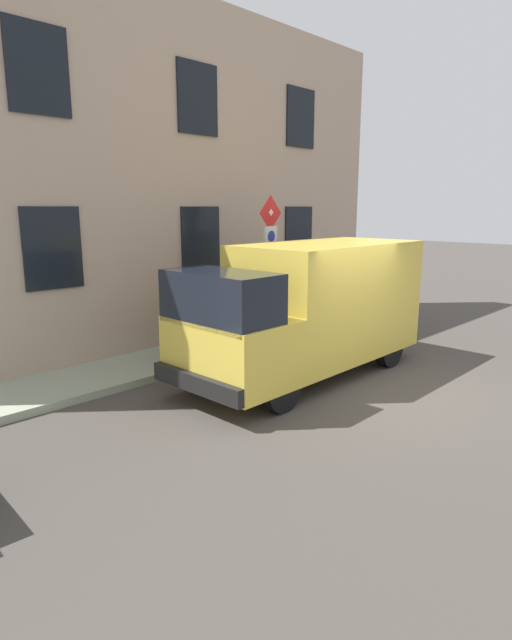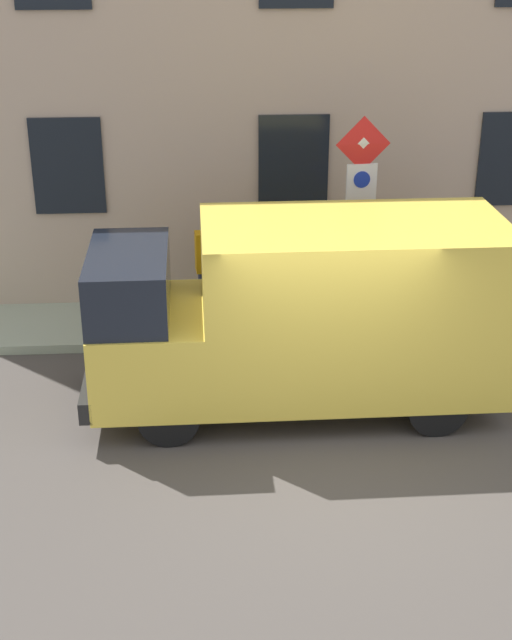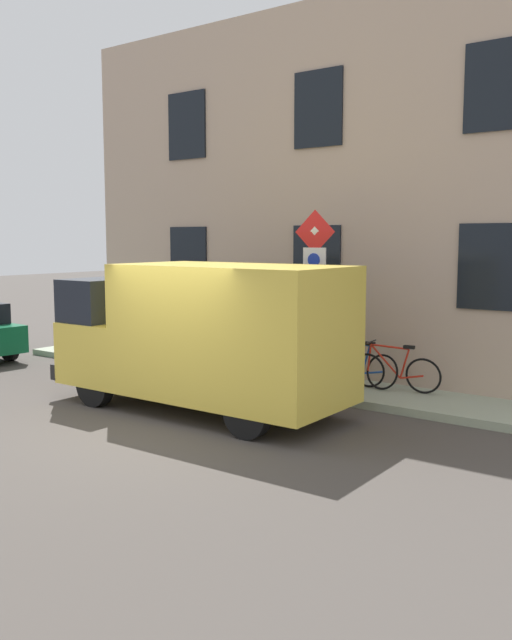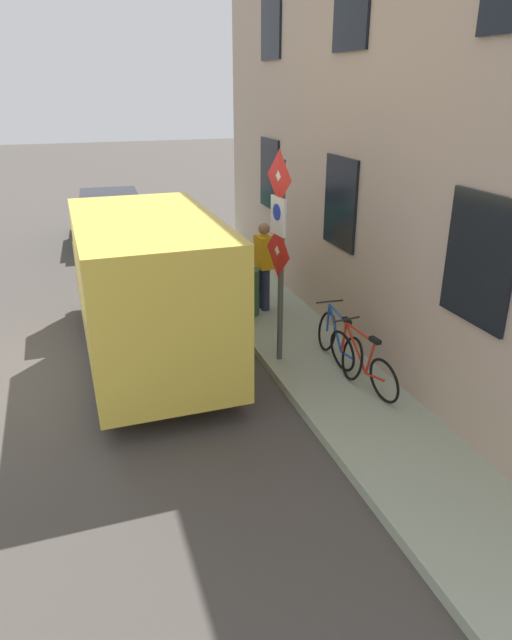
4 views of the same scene
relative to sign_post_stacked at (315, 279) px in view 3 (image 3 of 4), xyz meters
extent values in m
plane|color=#47413D|center=(-3.05, 0.83, -2.19)|extent=(80.00, 80.00, 0.00)
cube|color=#9CA58E|center=(0.61, 0.83, -2.12)|extent=(1.63, 14.74, 0.14)
cube|color=tan|center=(1.78, 0.83, 1.61)|extent=(0.70, 12.74, 7.60)
cube|color=black|center=(1.41, -2.68, 0.24)|extent=(0.06, 1.10, 1.50)
cube|color=black|center=(1.41, 0.83, 0.24)|extent=(0.06, 1.10, 1.50)
cube|color=black|center=(1.41, 4.33, 0.24)|extent=(0.06, 1.10, 1.50)
cube|color=black|center=(1.41, -2.68, 3.28)|extent=(0.06, 1.10, 1.50)
cube|color=black|center=(1.41, 0.83, 3.28)|extent=(0.06, 1.10, 1.50)
cube|color=black|center=(1.41, 4.33, 3.28)|extent=(0.06, 1.10, 1.50)
cylinder|color=#474C47|center=(0.05, 0.00, -0.48)|extent=(0.09, 0.09, 3.14)
pyramid|color=silver|center=(-0.03, 0.00, 0.84)|extent=(0.09, 0.50, 0.50)
pyramid|color=red|center=(-0.03, 0.00, 0.84)|extent=(0.07, 0.56, 0.56)
cube|color=white|center=(-0.01, 0.00, 0.29)|extent=(0.08, 0.44, 0.56)
cylinder|color=#1933B2|center=(-0.04, 0.00, 0.35)|extent=(0.03, 0.24, 0.24)
pyramid|color=silver|center=(-0.03, 0.00, -0.26)|extent=(0.09, 0.50, 0.50)
pyramid|color=red|center=(-0.03, 0.00, -0.26)|extent=(0.07, 0.56, 0.56)
cube|color=yellow|center=(-1.90, 0.40, -0.78)|extent=(2.04, 3.82, 2.18)
cube|color=yellow|center=(-1.92, 2.99, -1.32)|extent=(2.01, 1.42, 1.10)
cube|color=black|center=(-1.92, 3.20, -0.42)|extent=(1.93, 1.00, 0.84)
cube|color=black|center=(-1.93, 3.74, -1.69)|extent=(2.00, 0.18, 0.28)
cylinder|color=black|center=(-2.80, 2.75, -1.81)|extent=(0.23, 0.76, 0.76)
cylinder|color=black|center=(-1.04, 2.77, -1.81)|extent=(0.23, 0.76, 0.76)
cylinder|color=black|center=(-2.77, -0.58, -1.81)|extent=(0.23, 0.76, 0.76)
cylinder|color=black|center=(-1.01, -0.56, -1.81)|extent=(0.23, 0.76, 0.76)
cylinder|color=black|center=(-1.05, 7.91, -1.89)|extent=(0.21, 0.61, 0.60)
torus|color=black|center=(0.82, -0.68, -1.72)|extent=(0.19, 0.67, 0.66)
torus|color=black|center=(0.94, -1.73, -1.72)|extent=(0.19, 0.67, 0.66)
cylinder|color=red|center=(0.86, -1.02, -1.52)|extent=(0.10, 0.60, 0.60)
cylinder|color=red|center=(0.86, -1.09, -1.24)|extent=(0.12, 0.73, 0.07)
cylinder|color=red|center=(0.90, -1.38, -1.53)|extent=(0.06, 0.19, 0.55)
cylinder|color=red|center=(0.91, -1.52, -1.76)|extent=(0.09, 0.43, 0.12)
cylinder|color=red|center=(0.82, -0.71, -1.48)|extent=(0.05, 0.09, 0.50)
cube|color=black|center=(0.91, -1.45, -1.22)|extent=(0.10, 0.21, 0.06)
cylinder|color=#262626|center=(0.82, -0.73, -1.18)|extent=(0.46, 0.08, 0.03)
torus|color=black|center=(0.92, 0.08, -1.72)|extent=(0.21, 0.67, 0.66)
torus|color=black|center=(0.84, -0.96, -1.72)|extent=(0.21, 0.67, 0.66)
cylinder|color=blue|center=(0.89, -0.25, -1.52)|extent=(0.08, 0.60, 0.60)
cylinder|color=blue|center=(0.89, -0.33, -1.24)|extent=(0.09, 0.73, 0.07)
cylinder|color=blue|center=(0.87, -0.62, -1.53)|extent=(0.05, 0.19, 0.55)
cylinder|color=blue|center=(0.86, -0.75, -1.76)|extent=(0.07, 0.43, 0.12)
cylinder|color=blue|center=(0.91, 0.06, -1.48)|extent=(0.04, 0.09, 0.50)
cube|color=black|center=(0.86, -0.69, -1.22)|extent=(0.09, 0.21, 0.06)
cylinder|color=#262626|center=(0.91, 0.03, -1.18)|extent=(0.46, 0.06, 0.03)
cylinder|color=#262B47|center=(0.54, 2.10, -1.63)|extent=(0.16, 0.16, 0.85)
cylinder|color=#262B47|center=(0.52, 2.28, -1.63)|extent=(0.16, 0.16, 0.85)
cube|color=orange|center=(0.53, 2.19, -0.89)|extent=(0.30, 0.42, 0.62)
sphere|color=#936B4C|center=(0.53, 2.19, -0.44)|extent=(0.22, 0.22, 0.22)
cylinder|color=#2D5133|center=(0.15, 2.01, -1.60)|extent=(0.44, 0.44, 0.90)
camera|label=1|loc=(-7.94, 8.58, 0.98)|focal=29.27mm
camera|label=2|loc=(-12.23, 2.28, 3.68)|focal=49.88mm
camera|label=3|loc=(-10.57, -6.53, 0.75)|focal=38.57mm
camera|label=4|loc=(-2.94, -7.74, 2.08)|focal=31.90mm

